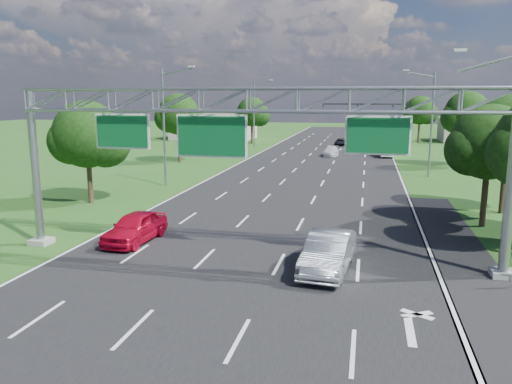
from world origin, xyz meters
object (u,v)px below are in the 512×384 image
(traffic_signal, at_px, (382,114))
(red_coupe, at_px, (135,227))
(silver_sedan, at_px, (328,252))
(box_truck, at_px, (384,137))
(sign_gantry, at_px, (250,114))

(traffic_signal, height_order, red_coupe, traffic_signal)
(traffic_signal, bearing_deg, silver_sedan, -93.62)
(silver_sedan, xyz_separation_m, box_truck, (3.90, 56.24, 0.79))
(traffic_signal, distance_m, box_truck, 4.31)
(traffic_signal, xyz_separation_m, silver_sedan, (-3.41, -53.81, -4.32))
(red_coupe, xyz_separation_m, box_truck, (14.31, 53.95, 0.84))
(sign_gantry, relative_size, silver_sedan, 4.54)
(traffic_signal, bearing_deg, sign_gantry, -97.68)
(sign_gantry, height_order, box_truck, sign_gantry)
(sign_gantry, xyz_separation_m, box_truck, (7.64, 55.43, -5.25))
(silver_sedan, bearing_deg, box_truck, 91.70)
(red_coupe, bearing_deg, sign_gantry, -8.54)
(sign_gantry, bearing_deg, traffic_signal, 82.32)
(sign_gantry, xyz_separation_m, red_coupe, (-6.67, 1.48, -6.09))
(red_coupe, distance_m, silver_sedan, 10.66)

